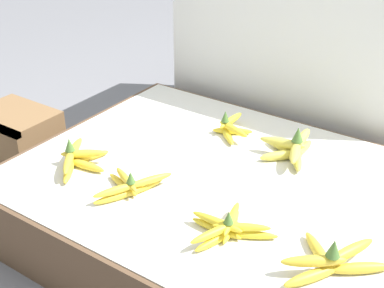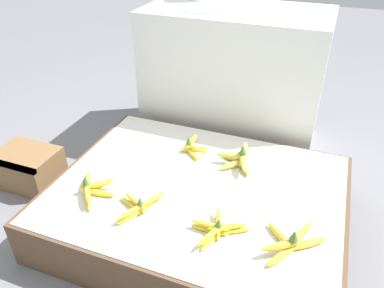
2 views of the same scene
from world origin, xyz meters
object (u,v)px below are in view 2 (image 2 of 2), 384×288
Objects in this scene: banana_bunch_front_left at (92,188)px; banana_bunch_middle_midright at (239,158)px; banana_bunch_front_right at (291,242)px; banana_bunch_middle_midleft at (192,147)px; banana_bunch_front_midright at (217,229)px; wooden_crate at (28,168)px; foam_tray_white at (205,9)px; banana_bunch_front_midleft at (139,206)px.

banana_bunch_middle_midright is at bearing 39.02° from banana_bunch_front_left.
banana_bunch_middle_midleft is (-0.56, 0.47, -0.00)m from banana_bunch_front_right.
banana_bunch_middle_midleft reaches higher than banana_bunch_front_midright.
foam_tray_white is at bearing 45.60° from wooden_crate.
wooden_crate is 1.16m from banana_bunch_front_midright.
banana_bunch_front_left is 0.99× the size of foam_tray_white.
banana_bunch_middle_midleft reaches higher than wooden_crate.
banana_bunch_front_midright is at bearing -0.94° from banana_bunch_front_midleft.
banana_bunch_front_left is 0.58m from banana_bunch_front_midright.
foam_tray_white is (-0.40, 0.96, 0.57)m from banana_bunch_front_midright.
banana_bunch_front_right reaches higher than banana_bunch_front_midleft.
banana_bunch_front_left reaches higher than banana_bunch_middle_midleft.
banana_bunch_front_midright reaches higher than wooden_crate.
banana_bunch_front_right is (0.61, 0.02, 0.01)m from banana_bunch_front_midleft.
banana_bunch_middle_midleft is 0.25m from banana_bunch_middle_midright.
banana_bunch_front_left is at bearing -18.25° from wooden_crate.
banana_bunch_middle_midright is (0.30, 0.47, 0.01)m from banana_bunch_front_midleft.
banana_bunch_front_right reaches higher than banana_bunch_front_left.
wooden_crate is 1.13m from banana_bunch_middle_midright.
banana_bunch_middle_midright reaches higher than banana_bunch_middle_midleft.
banana_bunch_front_right is at bearing -54.99° from banana_bunch_middle_midright.
foam_tray_white is at bearing 78.78° from banana_bunch_front_left.
banana_bunch_front_right is at bearing 5.58° from banana_bunch_front_midright.
banana_bunch_front_right is 1.28m from foam_tray_white.
foam_tray_white reaches higher than banana_bunch_front_midleft.
banana_bunch_middle_midright is 1.04× the size of foam_tray_white.
wooden_crate is at bearing -166.62° from banana_bunch_middle_midright.
banana_bunch_middle_midright is at bearing -6.09° from banana_bunch_middle_midleft.
banana_bunch_front_right is at bearing -7.56° from wooden_crate.
wooden_crate is 0.60m from banana_bunch_front_left.
banana_bunch_front_left reaches higher than wooden_crate.
banana_bunch_middle_midleft is (0.05, 0.49, 0.00)m from banana_bunch_front_midleft.
wooden_crate is at bearing 169.34° from banana_bunch_front_midright.
banana_bunch_front_left is 0.70m from banana_bunch_middle_midright.
wooden_crate is at bearing -161.10° from banana_bunch_middle_midleft.
banana_bunch_front_right is at bearing -39.88° from banana_bunch_middle_midleft.
banana_bunch_front_midleft is 0.49m from banana_bunch_middle_midleft.
banana_bunch_middle_midleft is 0.86× the size of foam_tray_white.
banana_bunch_front_right is at bearing -0.37° from banana_bunch_front_left.
banana_bunch_middle_midleft is at bearing 18.90° from wooden_crate.
banana_bunch_front_midright is at bearing -174.42° from banana_bunch_front_right.
banana_bunch_front_left is 0.85m from banana_bunch_front_right.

